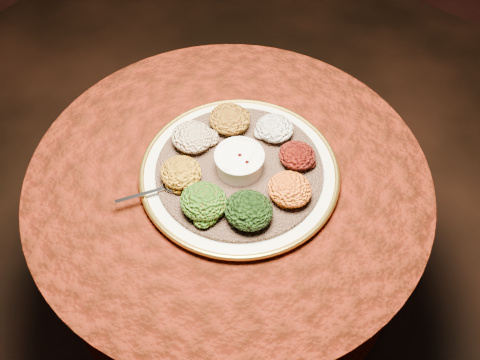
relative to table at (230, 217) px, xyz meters
The scene contains 13 objects.
table is the anchor object (origin of this frame).
platter 0.19m from the table, 39.28° to the left, with size 0.58×0.58×0.02m.
injera 0.20m from the table, 39.28° to the left, with size 0.39×0.39×0.01m, color brown.
stew_bowl 0.24m from the table, 39.28° to the left, with size 0.11×0.11×0.05m.
spoon 0.26m from the table, 119.68° to the right, with size 0.09×0.12×0.01m.
portion_ayib 0.28m from the table, 81.13° to the left, with size 0.09×0.09×0.04m, color silver.
portion_kitfo 0.28m from the table, 45.33° to the left, with size 0.09×0.08×0.04m, color black.
portion_tikil 0.28m from the table, ahead, with size 0.10×0.09×0.05m, color #BF730F.
portion_gomen 0.27m from the table, 33.39° to the right, with size 0.11×0.10×0.05m, color black.
portion_mixveg 0.26m from the table, 77.31° to the right, with size 0.11×0.10×0.05m, color #902809.
portion_kik 0.26m from the table, 126.72° to the right, with size 0.10×0.09×0.05m, color #C17E11.
portion_timatim 0.26m from the table, behind, with size 0.10×0.10×0.05m, color maroon.
portion_shiro 0.27m from the table, 126.62° to the left, with size 0.10×0.10×0.05m, color #865910.
Camera 1 is at (0.49, -0.59, 1.74)m, focal length 40.00 mm.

